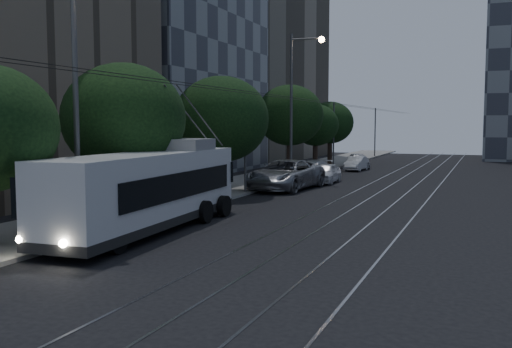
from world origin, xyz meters
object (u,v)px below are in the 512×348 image
object	(u,v)px
trolleybus	(151,189)
streetlamp_near	(85,73)
car_white_b	(311,170)
car_white_c	(356,164)
pickup_silver	(286,175)
car_white_a	(325,173)
car_white_d	(358,161)
streetlamp_far	(297,93)

from	to	relation	value
trolleybus	streetlamp_near	distance (m)	4.85
car_white_b	car_white_c	world-z (taller)	car_white_b
pickup_silver	streetlamp_near	xyz separation A→B (m)	(-1.45, -16.93, 4.87)
pickup_silver	car_white_a	bearing A→B (deg)	80.42
pickup_silver	car_white_d	bearing A→B (deg)	93.78
pickup_silver	car_white_b	bearing A→B (deg)	98.30
car_white_d	streetlamp_near	distance (m)	36.11
trolleybus	pickup_silver	size ratio (longest dim) A/B	1.74
car_white_a	car_white_d	distance (m)	14.10
car_white_c	car_white_b	bearing A→B (deg)	-95.04
trolleybus	streetlamp_far	world-z (taller)	streetlamp_far
trolleybus	car_white_b	size ratio (longest dim) A/B	2.45
car_white_c	streetlamp_far	bearing A→B (deg)	-98.00
car_white_a	trolleybus	bearing A→B (deg)	-95.47
trolleybus	car_white_b	bearing A→B (deg)	86.95
car_white_b	streetlamp_far	distance (m)	5.73
streetlamp_near	car_white_b	bearing A→B (deg)	87.36
streetlamp_far	car_white_a	bearing A→B (deg)	-18.73
pickup_silver	streetlamp_far	size ratio (longest dim) A/B	0.64
trolleybus	pickup_silver	bearing A→B (deg)	85.80
trolleybus	car_white_a	xyz separation A→B (m)	(1.40, 19.60, -0.89)
trolleybus	car_white_c	xyz separation A→B (m)	(1.11, 30.78, -0.96)
car_white_a	car_white_b	bearing A→B (deg)	126.57
car_white_a	car_white_b	distance (m)	2.60
car_white_d	car_white_a	bearing A→B (deg)	-109.37
pickup_silver	car_white_b	distance (m)	6.75
pickup_silver	car_white_c	bearing A→B (deg)	91.80
car_white_b	car_white_d	bearing A→B (deg)	90.98
car_white_a	car_white_d	world-z (taller)	car_white_d
streetlamp_near	streetlamp_far	distance (m)	22.42
streetlamp_near	streetlamp_far	world-z (taller)	streetlamp_far
trolleybus	car_white_d	bearing A→B (deg)	85.33
car_white_b	streetlamp_near	size ratio (longest dim) A/B	0.49
car_white_d	streetlamp_far	xyz separation A→B (m)	(-1.57, -13.29, 5.52)
trolleybus	car_white_c	size ratio (longest dim) A/B	3.07
trolleybus	pickup_silver	world-z (taller)	trolleybus
car_white_b	car_white_a	bearing A→B (deg)	-47.08
streetlamp_far	car_white_b	bearing A→B (deg)	59.76
streetlamp_far	car_white_d	bearing A→B (deg)	83.25
car_white_c	streetlamp_far	xyz separation A→B (m)	(-2.05, -10.39, 5.60)
car_white_a	car_white_c	world-z (taller)	car_white_a
car_white_b	streetlamp_far	world-z (taller)	streetlamp_far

